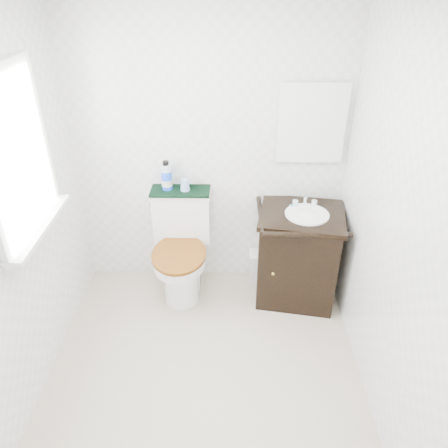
{
  "coord_description": "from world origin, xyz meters",
  "views": [
    {
      "loc": [
        0.17,
        -2.07,
        2.51
      ],
      "look_at": [
        0.13,
        0.75,
        0.81
      ],
      "focal_mm": 35.0,
      "sensor_mm": 36.0,
      "label": 1
    }
  ],
  "objects_px": {
    "vanity": "(298,254)",
    "trash_bin": "(261,266)",
    "mouthwash_bottle": "(167,177)",
    "cup": "(185,185)",
    "toilet": "(182,253)"
  },
  "relations": [
    {
      "from": "mouthwash_bottle",
      "to": "cup",
      "type": "xyz_separation_m",
      "value": [
        0.15,
        -0.02,
        -0.06
      ]
    },
    {
      "from": "trash_bin",
      "to": "mouthwash_bottle",
      "type": "distance_m",
      "value": 1.18
    },
    {
      "from": "mouthwash_bottle",
      "to": "cup",
      "type": "height_order",
      "value": "mouthwash_bottle"
    },
    {
      "from": "toilet",
      "to": "mouthwash_bottle",
      "type": "relative_size",
      "value": 3.71
    },
    {
      "from": "vanity",
      "to": "cup",
      "type": "distance_m",
      "value": 1.09
    },
    {
      "from": "trash_bin",
      "to": "cup",
      "type": "bearing_deg",
      "value": -178.94
    },
    {
      "from": "toilet",
      "to": "cup",
      "type": "distance_m",
      "value": 0.59
    },
    {
      "from": "toilet",
      "to": "cup",
      "type": "bearing_deg",
      "value": 71.82
    },
    {
      "from": "toilet",
      "to": "cup",
      "type": "height_order",
      "value": "cup"
    },
    {
      "from": "trash_bin",
      "to": "cup",
      "type": "height_order",
      "value": "cup"
    },
    {
      "from": "vanity",
      "to": "trash_bin",
      "type": "bearing_deg",
      "value": 145.95
    },
    {
      "from": "vanity",
      "to": "trash_bin",
      "type": "xyz_separation_m",
      "value": [
        -0.29,
        0.2,
        -0.28
      ]
    },
    {
      "from": "cup",
      "to": "trash_bin",
      "type": "bearing_deg",
      "value": 1.06
    },
    {
      "from": "vanity",
      "to": "mouthwash_bottle",
      "type": "distance_m",
      "value": 1.25
    },
    {
      "from": "toilet",
      "to": "vanity",
      "type": "distance_m",
      "value": 0.98
    }
  ]
}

